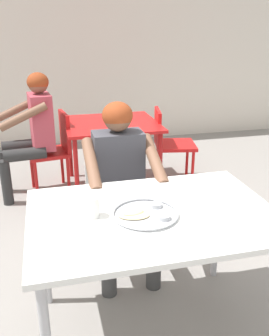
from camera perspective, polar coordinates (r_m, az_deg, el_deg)
name	(u,v)px	position (r m, az deg, el deg)	size (l,w,h in m)	color
ground_plane	(140,331)	(2.36, 0.81, -23.81)	(12.00, 12.00, 0.05)	gray
back_wall	(69,21)	(5.47, -10.05, 21.39)	(12.00, 0.12, 3.40)	silver
table_foreground	(153,224)	(1.92, 2.86, -8.69)	(1.25, 0.87, 0.76)	white
thali_tray	(145,214)	(1.85, 1.67, -7.04)	(0.33, 0.33, 0.03)	#B7BABF
drinking_cup	(92,206)	(1.83, -6.64, -5.88)	(0.08, 0.08, 0.11)	white
chair_foreground	(115,190)	(2.78, -2.99, -3.42)	(0.44, 0.44, 0.86)	silver
diner_foreground	(121,175)	(2.49, -2.10, -1.06)	(0.49, 0.55, 1.18)	#3D3D3D
table_background_red	(111,130)	(3.87, -3.58, 5.93)	(0.95, 0.88, 0.71)	red
chair_red_left	(55,147)	(3.90, -12.12, 3.23)	(0.46, 0.44, 0.83)	red
chair_red_right	(168,140)	(4.06, 5.22, 4.29)	(0.50, 0.49, 0.81)	red
patron_background	(32,125)	(3.78, -15.48, 6.43)	(0.58, 0.54, 1.24)	#282828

